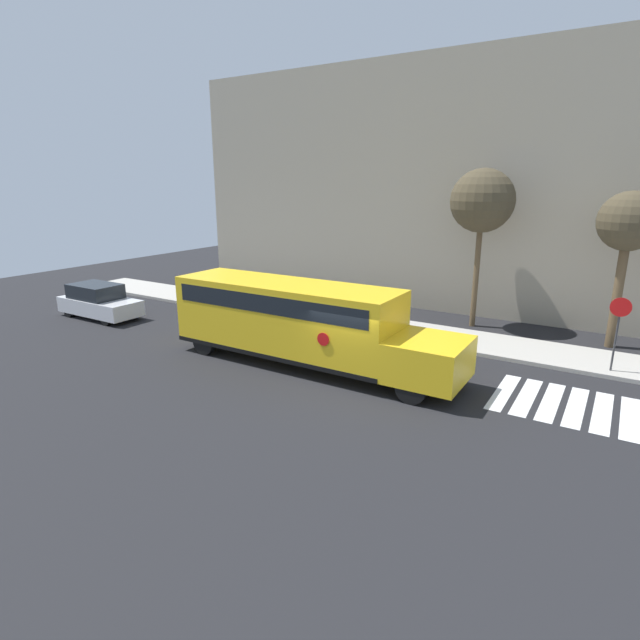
# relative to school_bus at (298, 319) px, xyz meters

# --- Properties ---
(ground_plane) EXTENTS (60.00, 60.00, 0.00)m
(ground_plane) POSITION_rel_school_bus_xyz_m (2.58, -0.72, -1.71)
(ground_plane) COLOR black
(sidewalk_strip) EXTENTS (44.00, 3.00, 0.15)m
(sidewalk_strip) POSITION_rel_school_bus_xyz_m (2.58, 5.78, -1.64)
(sidewalk_strip) COLOR #B2ADA3
(sidewalk_strip) RESTS_ON ground
(building_backdrop) EXTENTS (32.00, 4.00, 12.54)m
(building_backdrop) POSITION_rel_school_bus_xyz_m (2.58, 12.28, 4.56)
(building_backdrop) COLOR #9E937F
(building_backdrop) RESTS_ON ground
(crosswalk_stripes) EXTENTS (5.40, 3.20, 0.01)m
(crosswalk_stripes) POSITION_rel_school_bus_xyz_m (9.57, 1.28, -1.71)
(crosswalk_stripes) COLOR white
(crosswalk_stripes) RESTS_ON ground
(school_bus) EXTENTS (11.07, 2.57, 3.00)m
(school_bus) POSITION_rel_school_bus_xyz_m (0.00, 0.00, 0.00)
(school_bus) COLOR yellow
(school_bus) RESTS_ON ground
(parked_car) EXTENTS (4.44, 1.79, 1.67)m
(parked_car) POSITION_rel_school_bus_xyz_m (-12.12, 0.22, -0.90)
(parked_car) COLOR silver
(parked_car) RESTS_ON ground
(stop_sign) EXTENTS (0.66, 0.10, 2.78)m
(stop_sign) POSITION_rel_school_bus_xyz_m (9.96, 4.81, 0.10)
(stop_sign) COLOR #38383A
(stop_sign) RESTS_ON ground
(tree_near_sidewalk) EXTENTS (2.80, 2.80, 7.14)m
(tree_near_sidewalk) POSITION_rel_school_bus_xyz_m (4.12, 8.46, 3.98)
(tree_near_sidewalk) COLOR brown
(tree_near_sidewalk) RESTS_ON ground
(tree_far_sidewalk) EXTENTS (2.30, 2.30, 6.23)m
(tree_far_sidewalk) POSITION_rel_school_bus_xyz_m (9.78, 8.34, 3.24)
(tree_far_sidewalk) COLOR brown
(tree_far_sidewalk) RESTS_ON ground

